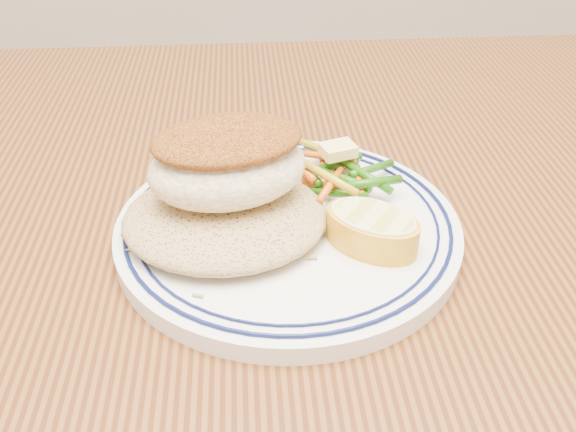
# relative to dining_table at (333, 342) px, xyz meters

# --- Properties ---
(dining_table) EXTENTS (1.50, 0.90, 0.75)m
(dining_table) POSITION_rel_dining_table_xyz_m (0.00, 0.00, 0.00)
(dining_table) COLOR #47230E
(dining_table) RESTS_ON ground
(plate) EXTENTS (0.26, 0.26, 0.02)m
(plate) POSITION_rel_dining_table_xyz_m (-0.04, 0.02, 0.11)
(plate) COLOR white
(plate) RESTS_ON dining_table
(rice_pilaf) EXTENTS (0.15, 0.13, 0.03)m
(rice_pilaf) POSITION_rel_dining_table_xyz_m (-0.08, 0.01, 0.13)
(rice_pilaf) COLOR #A58452
(rice_pilaf) RESTS_ON plate
(fish_fillet) EXTENTS (0.13, 0.11, 0.06)m
(fish_fillet) POSITION_rel_dining_table_xyz_m (-0.08, 0.02, 0.16)
(fish_fillet) COLOR white
(fish_fillet) RESTS_ON rice_pilaf
(vegetable_pile) EXTENTS (0.10, 0.09, 0.03)m
(vegetable_pile) POSITION_rel_dining_table_xyz_m (0.01, 0.07, 0.12)
(vegetable_pile) COLOR #DF5D0B
(vegetable_pile) RESTS_ON plate
(butter_pat) EXTENTS (0.03, 0.03, 0.01)m
(butter_pat) POSITION_rel_dining_table_xyz_m (0.01, 0.07, 0.14)
(butter_pat) COLOR #FFEB7C
(butter_pat) RESTS_ON vegetable_pile
(lemon_wedge) EXTENTS (0.09, 0.09, 0.03)m
(lemon_wedge) POSITION_rel_dining_table_xyz_m (0.02, -0.01, 0.13)
(lemon_wedge) COLOR yellow
(lemon_wedge) RESTS_ON plate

